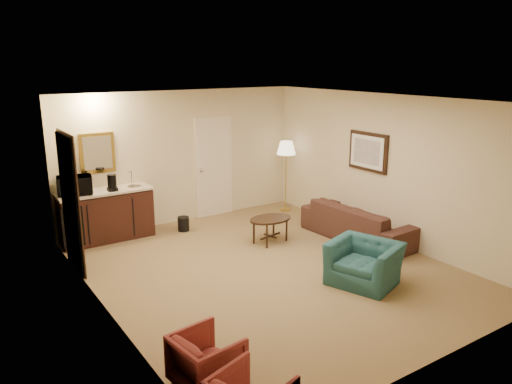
# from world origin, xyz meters

# --- Properties ---
(ground) EXTENTS (6.00, 6.00, 0.00)m
(ground) POSITION_xyz_m (0.00, 0.00, 0.00)
(ground) COLOR olive
(ground) RESTS_ON ground
(room_walls) EXTENTS (5.02, 6.01, 2.61)m
(room_walls) POSITION_xyz_m (-0.10, 0.77, 1.72)
(room_walls) COLOR beige
(room_walls) RESTS_ON ground
(wetbar_cabinet) EXTENTS (1.64, 0.58, 0.92)m
(wetbar_cabinet) POSITION_xyz_m (-1.65, 2.72, 0.46)
(wetbar_cabinet) COLOR #331310
(wetbar_cabinet) RESTS_ON ground
(sofa) EXTENTS (0.76, 2.22, 0.85)m
(sofa) POSITION_xyz_m (2.15, 0.23, 0.43)
(sofa) COLOR black
(sofa) RESTS_ON ground
(teal_armchair) EXTENTS (0.90, 1.10, 0.83)m
(teal_armchair) POSITION_xyz_m (0.87, -1.16, 0.41)
(teal_armchair) COLOR #1D474A
(teal_armchair) RESTS_ON ground
(rose_chair_near) EXTENTS (0.63, 0.67, 0.62)m
(rose_chair_near) POSITION_xyz_m (-2.15, -2.00, 0.31)
(rose_chair_near) COLOR brown
(rose_chair_near) RESTS_ON ground
(coffee_table) EXTENTS (0.88, 0.68, 0.45)m
(coffee_table) POSITION_xyz_m (0.71, 0.97, 0.23)
(coffee_table) COLOR black
(coffee_table) RESTS_ON ground
(floor_lamp) EXTENTS (0.48, 0.48, 1.51)m
(floor_lamp) POSITION_xyz_m (2.13, 2.40, 0.76)
(floor_lamp) COLOR gold
(floor_lamp) RESTS_ON ground
(waste_bin) EXTENTS (0.25, 0.25, 0.27)m
(waste_bin) POSITION_xyz_m (-0.30, 2.39, 0.14)
(waste_bin) COLOR black
(waste_bin) RESTS_ON ground
(microwave) EXTENTS (0.62, 0.43, 0.39)m
(microwave) POSITION_xyz_m (-2.15, 2.73, 1.11)
(microwave) COLOR black
(microwave) RESTS_ON wetbar_cabinet
(coffee_maker) EXTENTS (0.18, 0.18, 0.30)m
(coffee_maker) POSITION_xyz_m (-1.54, 2.60, 1.07)
(coffee_maker) COLOR black
(coffee_maker) RESTS_ON wetbar_cabinet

